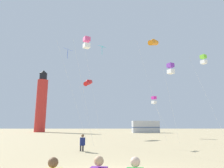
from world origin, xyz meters
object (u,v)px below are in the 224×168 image
Objects in this scene: kite_box_rainbow at (87,43)px; rv_van_silver at (145,127)px; lighthouse_distant at (41,102)px; kite_diamond_cyan at (101,51)px; kite_diamond_blue at (68,53)px; kite_flyer_standing at (82,142)px; kite_box_violet at (171,69)px; kite_box_magenta at (154,100)px; kite_tube_orange at (153,43)px; kite_tube_scarlet at (88,83)px; kite_box_lime at (203,60)px.

kite_box_rainbow is 33.27m from rv_van_silver.
kite_diamond_cyan is at bearing -57.82° from lighthouse_distant.
kite_box_rainbow is 5.57m from kite_diamond_blue.
kite_flyer_standing is at bearing -83.95° from kite_box_rainbow.
kite_box_violet reaches higher than kite_box_magenta.
kite_tube_orange is 2.16× the size of kite_box_magenta.
kite_tube_scarlet is 22.85m from rv_van_silver.
kite_tube_scarlet is 27.32m from lighthouse_distant.
kite_diamond_blue is at bearing 166.07° from kite_box_violet.
kite_diamond_cyan is 0.76× the size of lighthouse_distant.
kite_flyer_standing is 16.50m from kite_diamond_cyan.
kite_box_rainbow is at bearing -58.49° from kite_diamond_blue.
kite_box_lime is at bearing 31.68° from kite_box_violet.
kite_box_violet is 0.50× the size of lighthouse_distant.
kite_diamond_blue is at bearing -148.75° from kite_box_magenta.
kite_box_violet reaches higher than rv_van_silver.
kite_flyer_standing is 12.82m from kite_box_violet.
rv_van_silver is at bearing -9.78° from lighthouse_distant.
lighthouse_distant is at bearing 130.42° from kite_tube_orange.
rv_van_silver is at bearing 86.05° from kite_box_violet.
kite_box_violet is 12.52m from kite_diamond_blue.
kite_box_lime is at bearing -158.89° from kite_flyer_standing.
kite_box_magenta is at bearing -131.77° from kite_flyer_standing.
kite_tube_orange is 0.80× the size of lighthouse_distant.
lighthouse_distant is at bearing 123.56° from kite_tube_scarlet.
kite_box_rainbow is (-0.50, 4.68, 9.35)m from kite_flyer_standing.
lighthouse_distant reaches higher than kite_box_violet.
kite_box_lime reaches higher than kite_tube_scarlet.
lighthouse_distant is at bearing 166.30° from rv_van_silver.
kite_flyer_standing is 14.14m from kite_diamond_blue.
kite_diamond_blue is (-2.89, 4.72, 0.66)m from kite_box_rainbow.
kite_box_rainbow is 7.63m from kite_diamond_cyan.
kite_diamond_blue is (-3.39, 9.40, 10.01)m from kite_flyer_standing.
kite_box_magenta is 0.68× the size of kite_tube_scarlet.
kite_diamond_cyan is (0.64, 11.96, 11.34)m from kite_flyer_standing.
rv_van_silver is (9.77, 22.96, -10.57)m from kite_diamond_cyan.
kite_tube_orange reaches higher than kite_box_magenta.
kite_box_lime is (6.01, -1.18, -2.79)m from kite_tube_orange.
kite_tube_scarlet is at bearing 76.88° from kite_diamond_blue.
kite_box_rainbow reaches higher than kite_box_violet.
kite_box_lime is at bearing 1.05° from kite_diamond_blue.
kite_box_lime is at bearing -24.88° from kite_tube_scarlet.
lighthouse_distant reaches higher than kite_flyer_standing.
kite_tube_scarlet is at bearing 155.12° from kite_box_lime.
kite_flyer_standing is at bearing -84.39° from kite_tube_scarlet.
rv_van_silver is at bearing -120.80° from kite_flyer_standing.
kite_diamond_blue is (-11.09, -1.49, -2.08)m from kite_tube_orange.
rv_van_silver is (1.96, 28.45, -6.39)m from kite_box_violet.
kite_box_magenta is 34.30m from lighthouse_distant.
kite_flyer_standing is 18.00m from kite_tube_orange.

